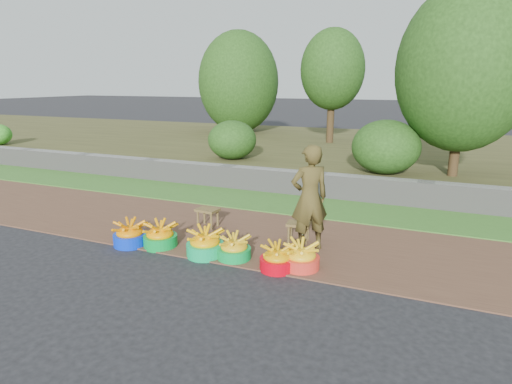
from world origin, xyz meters
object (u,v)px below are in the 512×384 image
at_px(stool_left, 208,212).
at_px(vendor_woman, 309,198).
at_px(basin_a, 130,234).
at_px(basin_d, 234,249).
at_px(basin_c, 205,244).
at_px(basin_e, 277,259).
at_px(basin_f, 301,257).
at_px(basin_b, 160,236).
at_px(stool_right, 298,227).

height_order(stool_left, vendor_woman, vendor_woman).
distance_m(basin_a, basin_d, 1.76).
height_order(basin_c, vendor_woman, vendor_woman).
relative_size(basin_e, basin_f, 0.95).
xyz_separation_m(basin_b, basin_f, (2.26, 0.06, -0.00)).
distance_m(basin_e, stool_right, 1.09).
bearing_deg(basin_d, basin_f, 3.13).
bearing_deg(basin_d, basin_a, -175.96).
bearing_deg(vendor_woman, basin_e, 40.74).
distance_m(basin_a, basin_b, 0.50).
height_order(basin_a, basin_f, basin_a).
bearing_deg(vendor_woman, basin_b, -17.20).
distance_m(basin_c, basin_e, 1.15).
height_order(basin_b, basin_f, basin_b).
relative_size(basin_e, stool_left, 1.21).
bearing_deg(stool_left, basin_a, -120.90).
xyz_separation_m(stool_right, vendor_woman, (0.22, -0.21, 0.55)).
bearing_deg(basin_d, basin_c, -174.30).
distance_m(basin_a, stool_right, 2.66).
relative_size(basin_c, basin_f, 1.08).
xyz_separation_m(basin_c, basin_f, (1.44, 0.10, -0.01)).
bearing_deg(basin_b, basin_c, -2.88).
height_order(basin_d, basin_e, basin_d).
relative_size(basin_c, basin_d, 1.13).
height_order(basin_e, stool_left, basin_e).
distance_m(basin_c, stool_left, 1.27).
bearing_deg(basin_e, basin_a, -179.20).
height_order(basin_d, stool_right, basin_d).
bearing_deg(basin_e, stool_right, 91.97).
xyz_separation_m(basin_a, basin_b, (0.48, 0.12, 0.00)).
height_order(stool_right, vendor_woman, vendor_woman).
xyz_separation_m(basin_d, vendor_woman, (0.88, 0.78, 0.66)).
bearing_deg(basin_f, stool_right, 109.41).
xyz_separation_m(basin_a, basin_e, (2.45, 0.03, -0.01)).
distance_m(stool_right, vendor_woman, 0.63).
bearing_deg(vendor_woman, basin_d, 4.29).
xyz_separation_m(basin_c, basin_d, (0.45, 0.05, -0.02)).
height_order(stool_left, stool_right, stool_left).
relative_size(basin_f, vendor_woman, 0.32).
height_order(basin_a, basin_d, basin_a).
xyz_separation_m(basin_a, vendor_woman, (2.64, 0.90, 0.65)).
distance_m(basin_d, stool_left, 1.50).
distance_m(basin_a, basin_c, 1.30).
bearing_deg(basin_c, basin_d, 5.70).
bearing_deg(stool_right, basin_f, -70.59).
xyz_separation_m(stool_left, stool_right, (1.69, -0.09, -0.01)).
bearing_deg(basin_b, basin_a, -166.05).
distance_m(basin_b, stool_left, 1.12).
bearing_deg(stool_right, basin_d, -123.54).
bearing_deg(stool_left, basin_f, -26.95).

